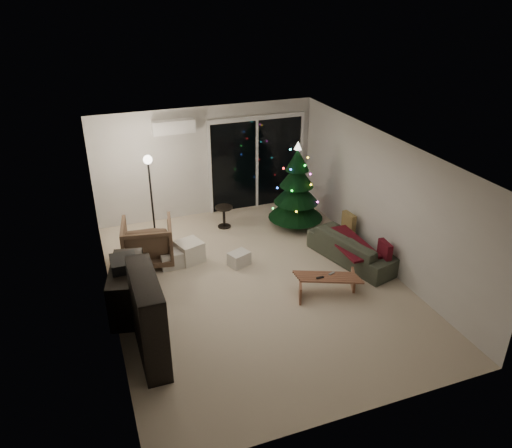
% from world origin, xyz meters
% --- Properties ---
extents(room, '(6.50, 7.51, 2.60)m').
position_xyz_m(room, '(0.46, 1.49, 1.02)').
color(room, beige).
rests_on(room, ground).
extents(bookshelf, '(0.36, 1.34, 1.33)m').
position_xyz_m(bookshelf, '(-2.25, -1.24, 0.67)').
color(bookshelf, black).
rests_on(bookshelf, floor).
extents(media_cabinet, '(0.75, 1.35, 0.80)m').
position_xyz_m(media_cabinet, '(-2.25, 0.03, 0.40)').
color(media_cabinet, black).
rests_on(media_cabinet, floor).
extents(stereo, '(0.40, 0.48, 0.17)m').
position_xyz_m(stereo, '(-2.25, 0.03, 0.88)').
color(stereo, black).
rests_on(stereo, media_cabinet).
extents(armchair, '(1.08, 1.10, 0.87)m').
position_xyz_m(armchair, '(-1.67, 1.46, 0.43)').
color(armchair, brown).
rests_on(armchair, floor).
extents(ottoman, '(0.57, 0.57, 0.41)m').
position_xyz_m(ottoman, '(-0.93, 1.22, 0.20)').
color(ottoman, silver).
rests_on(ottoman, floor).
extents(cardboard_box_a, '(0.46, 0.36, 0.32)m').
position_xyz_m(cardboard_box_a, '(-1.30, 1.13, 0.16)').
color(cardboard_box_a, silver).
rests_on(cardboard_box_a, floor).
extents(cardboard_box_b, '(0.46, 0.41, 0.27)m').
position_xyz_m(cardboard_box_b, '(-0.08, 0.74, 0.13)').
color(cardboard_box_b, silver).
rests_on(cardboard_box_b, floor).
extents(side_table, '(0.44, 0.44, 0.48)m').
position_xyz_m(side_table, '(0.13, 2.40, 0.24)').
color(side_table, black).
rests_on(side_table, floor).
extents(floor_lamp, '(0.29, 0.29, 1.84)m').
position_xyz_m(floor_lamp, '(-1.42, 2.21, 0.92)').
color(floor_lamp, black).
rests_on(floor_lamp, floor).
extents(sofa, '(1.22, 2.02, 0.55)m').
position_xyz_m(sofa, '(2.05, 0.13, 0.28)').
color(sofa, '#454C3C').
rests_on(sofa, floor).
extents(sofa_throw, '(0.59, 1.36, 0.05)m').
position_xyz_m(sofa_throw, '(1.95, 0.13, 0.40)').
color(sofa_throw, maroon).
rests_on(sofa_throw, sofa).
extents(cushion_a, '(0.14, 0.37, 0.36)m').
position_xyz_m(cushion_a, '(2.30, 0.78, 0.50)').
color(cushion_a, olive).
rests_on(cushion_a, sofa).
extents(cushion_b, '(0.13, 0.37, 0.36)m').
position_xyz_m(cushion_b, '(2.30, -0.52, 0.50)').
color(cushion_b, maroon).
rests_on(cushion_b, sofa).
extents(coffee_table, '(1.15, 0.78, 0.34)m').
position_xyz_m(coffee_table, '(1.05, -0.70, 0.17)').
color(coffee_table, brown).
rests_on(coffee_table, floor).
extents(remote_a, '(0.14, 0.04, 0.02)m').
position_xyz_m(remote_a, '(0.90, -0.70, 0.35)').
color(remote_a, black).
rests_on(remote_a, coffee_table).
extents(remote_b, '(0.13, 0.08, 0.02)m').
position_xyz_m(remote_b, '(1.15, -0.65, 0.35)').
color(remote_b, slate).
rests_on(remote_b, coffee_table).
extents(christmas_tree, '(1.55, 1.55, 1.94)m').
position_xyz_m(christmas_tree, '(1.62, 1.89, 0.97)').
color(christmas_tree, black).
rests_on(christmas_tree, floor).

